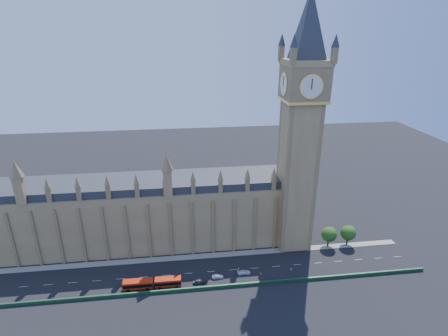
{
  "coord_description": "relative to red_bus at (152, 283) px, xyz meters",
  "views": [
    {
      "loc": [
        -4.29,
        -102.95,
        80.9
      ],
      "look_at": [
        9.92,
        10.0,
        35.93
      ],
      "focal_mm": 28.0,
      "sensor_mm": 36.0,
      "label": 1
    }
  ],
  "objects": [
    {
      "name": "car_grey",
      "position": [
        15.78,
        0.23,
        -1.0
      ],
      "size": [
        4.29,
        1.84,
        1.45
      ],
      "primitive_type": "imported",
      "rotation": [
        0.0,
        0.0,
        1.6
      ],
      "color": "#3C3F44",
      "rests_on": "ground"
    },
    {
      "name": "red_bus",
      "position": [
        0.0,
        0.0,
        0.0
      ],
      "size": [
        19.31,
        3.23,
        3.28
      ],
      "rotation": [
        0.0,
        0.0,
        -0.01
      ],
      "color": "red",
      "rests_on": "ground"
    },
    {
      "name": "cone_b",
      "position": [
        30.42,
        5.86,
        -1.38
      ],
      "size": [
        0.46,
        0.46,
        0.7
      ],
      "rotation": [
        0.0,
        0.0,
        0.03
      ],
      "color": "black",
      "rests_on": "ground"
    },
    {
      "name": "kerb_north",
      "position": [
        16.4,
        15.38,
        -1.65
      ],
      "size": [
        160.0,
        3.0,
        0.16
      ],
      "primitive_type": "cube",
      "color": "gray",
      "rests_on": "ground"
    },
    {
      "name": "car_silver",
      "position": [
        22.3,
        2.08,
        -1.08
      ],
      "size": [
        3.94,
        1.41,
        1.29
      ],
      "primitive_type": "imported",
      "rotation": [
        0.0,
        0.0,
        1.58
      ],
      "color": "#ACB0B4",
      "rests_on": "ground"
    },
    {
      "name": "tree_east_near",
      "position": [
        68.62,
        15.96,
        3.92
      ],
      "size": [
        6.0,
        6.0,
        8.5
      ],
      "color": "#382619",
      "rests_on": "ground"
    },
    {
      "name": "cone_a",
      "position": [
        30.4,
        2.57,
        -1.35
      ],
      "size": [
        0.55,
        0.55,
        0.77
      ],
      "rotation": [
        0.0,
        0.0,
        0.15
      ],
      "color": "black",
      "rests_on": "ground"
    },
    {
      "name": "bridge_parapet",
      "position": [
        16.4,
        -3.12,
        -1.13
      ],
      "size": [
        160.0,
        0.6,
        1.2
      ],
      "primitive_type": "cube",
      "color": "#1E4C2D",
      "rests_on": "ground"
    },
    {
      "name": "cone_d",
      "position": [
        37.85,
        2.18,
        -1.39
      ],
      "size": [
        0.47,
        0.47,
        0.68
      ],
      "rotation": [
        0.0,
        0.0,
        -0.1
      ],
      "color": "black",
      "rests_on": "ground"
    },
    {
      "name": "cone_c",
      "position": [
        49.27,
        3.14,
        -1.33
      ],
      "size": [
        0.6,
        0.6,
        0.8
      ],
      "rotation": [
        0.0,
        0.0,
        -0.22
      ],
      "color": "black",
      "rests_on": "ground"
    },
    {
      "name": "ground",
      "position": [
        16.4,
        5.88,
        -1.73
      ],
      "size": [
        400.0,
        400.0,
        0.0
      ],
      "primitive_type": "plane",
      "color": "black",
      "rests_on": "ground"
    },
    {
      "name": "elizabeth_tower",
      "position": [
        54.4,
        19.87,
        52.83
      ],
      "size": [
        20.59,
        20.59,
        105.0
      ],
      "color": "#957048",
      "rests_on": "ground"
    },
    {
      "name": "tree_east_far",
      "position": [
        76.62,
        15.96,
        3.92
      ],
      "size": [
        6.0,
        6.0,
        8.5
      ],
      "color": "#382619",
      "rests_on": "ground"
    },
    {
      "name": "palace_westminster",
      "position": [
        -8.6,
        27.88,
        12.14
      ],
      "size": [
        120.0,
        20.0,
        28.0
      ],
      "color": "#957048",
      "rests_on": "ground"
    },
    {
      "name": "car_white",
      "position": [
        31.85,
        3.16,
        -1.03
      ],
      "size": [
        4.82,
        2.02,
        1.39
      ],
      "primitive_type": "imported",
      "rotation": [
        0.0,
        0.0,
        1.59
      ],
      "color": "white",
      "rests_on": "ground"
    }
  ]
}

